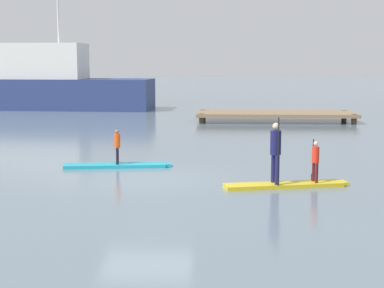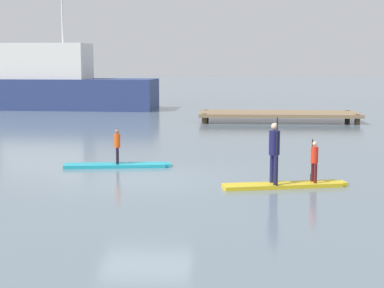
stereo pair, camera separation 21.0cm
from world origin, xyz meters
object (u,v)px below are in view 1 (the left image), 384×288
(paddleboard_near, at_px, (117,165))
(paddler_child_solo, at_px, (117,145))
(paddler_adult, at_px, (276,149))
(paddleboard_far, at_px, (286,185))
(paddler_child_front, at_px, (315,159))
(fishing_boat_white_large, at_px, (58,84))

(paddleboard_near, bearing_deg, paddler_child_solo, 84.49)
(paddler_child_solo, height_order, paddler_adult, paddler_adult)
(paddleboard_near, distance_m, paddleboard_far, 5.55)
(paddler_adult, bearing_deg, paddler_child_front, 13.69)
(paddleboard_near, distance_m, paddler_child_front, 6.18)
(paddler_adult, bearing_deg, paddler_child_solo, 148.86)
(paddler_adult, height_order, paddler_child_front, paddler_adult)
(paddler_child_solo, bearing_deg, paddler_adult, -31.14)
(paddleboard_near, height_order, paddleboard_far, same)
(paddler_child_solo, xyz_separation_m, paddler_adult, (4.57, -2.76, 0.31))
(paddler_adult, distance_m, paddler_child_front, 1.13)
(paddler_child_solo, xyz_separation_m, paddler_child_front, (5.62, -2.50, 0.00))
(paddler_adult, xyz_separation_m, fishing_boat_white_large, (-12.40, 24.70, 0.69))
(paddleboard_near, distance_m, paddler_adult, 5.41)
(paddleboard_near, relative_size, paddler_adult, 1.90)
(paddler_adult, bearing_deg, fishing_boat_white_large, 116.65)
(paddleboard_far, bearing_deg, paddler_adult, -166.04)
(paddleboard_far, bearing_deg, paddler_child_solo, 151.11)
(paddleboard_far, xyz_separation_m, paddler_child_front, (0.76, 0.18, 0.65))
(paddler_child_solo, distance_m, fishing_boat_white_large, 23.32)
(paddleboard_near, height_order, paddler_child_solo, paddler_child_solo)
(paddler_adult, relative_size, fishing_boat_white_large, 0.14)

